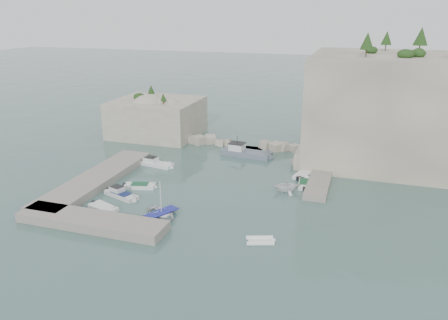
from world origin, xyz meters
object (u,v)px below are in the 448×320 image
(motorboat_c, at_px, (140,188))
(tender_east_c, at_px, (305,175))
(motorboat_d, at_px, (121,197))
(tender_east_a, at_px, (286,191))
(motorboat_a, at_px, (156,166))
(rowboat, at_px, (162,216))
(work_boat, at_px, (246,156))
(inflatable_dinghy, at_px, (260,242))
(tender_east_b, at_px, (304,185))
(motorboat_e, at_px, (104,210))
(tender_east_d, at_px, (301,169))

(motorboat_c, height_order, tender_east_c, same)
(motorboat_d, xyz_separation_m, tender_east_a, (20.54, 8.62, 0.00))
(tender_east_a, height_order, tender_east_c, tender_east_a)
(motorboat_a, xyz_separation_m, rowboat, (8.75, -16.09, 0.00))
(rowboat, height_order, work_boat, work_boat)
(tender_east_c, bearing_deg, inflatable_dinghy, -169.27)
(tender_east_a, bearing_deg, tender_east_b, -58.78)
(motorboat_e, bearing_deg, motorboat_a, 115.15)
(work_boat, bearing_deg, tender_east_d, -14.63)
(motorboat_a, distance_m, work_boat, 15.52)
(motorboat_d, relative_size, tender_east_a, 1.49)
(motorboat_a, xyz_separation_m, motorboat_e, (1.16, -16.81, 0.00))
(motorboat_d, bearing_deg, motorboat_c, 96.51)
(motorboat_a, distance_m, tender_east_b, 23.81)
(motorboat_c, relative_size, motorboat_d, 0.82)
(motorboat_c, height_order, tender_east_a, tender_east_a)
(motorboat_e, distance_m, tender_east_b, 27.58)
(inflatable_dinghy, bearing_deg, motorboat_c, 135.15)
(tender_east_b, bearing_deg, motorboat_d, 110.85)
(inflatable_dinghy, bearing_deg, tender_east_a, 70.35)
(motorboat_c, relative_size, tender_east_c, 0.83)
(motorboat_e, distance_m, tender_east_d, 30.73)
(motorboat_d, distance_m, tender_east_c, 27.01)
(motorboat_a, distance_m, tender_east_d, 22.94)
(motorboat_c, xyz_separation_m, tender_east_b, (21.75, 8.01, 0.00))
(inflatable_dinghy, xyz_separation_m, tender_east_d, (0.74, 24.11, 0.00))
(motorboat_a, xyz_separation_m, motorboat_c, (2.03, -9.05, 0.00))
(rowboat, distance_m, tender_east_c, 23.96)
(motorboat_d, height_order, tender_east_a, tender_east_a)
(tender_east_c, relative_size, tender_east_d, 1.39)
(motorboat_a, relative_size, inflatable_dinghy, 2.03)
(tender_east_b, relative_size, work_boat, 0.51)
(inflatable_dinghy, xyz_separation_m, tender_east_b, (2.26, 17.54, 0.00))
(motorboat_a, height_order, motorboat_c, motorboat_a)
(tender_east_c, distance_m, work_boat, 12.51)
(motorboat_a, distance_m, tender_east_c, 23.48)
(motorboat_c, bearing_deg, tender_east_a, -0.64)
(motorboat_d, bearing_deg, tender_east_b, 46.99)
(motorboat_e, distance_m, tender_east_c, 29.67)
(motorboat_e, height_order, work_boat, work_boat)
(motorboat_d, height_order, tender_east_d, tender_east_d)
(tender_east_d, bearing_deg, inflatable_dinghy, -155.83)
(tender_east_c, bearing_deg, motorboat_d, 140.52)
(motorboat_d, distance_m, tender_east_b, 25.37)
(tender_east_d, bearing_deg, tender_east_c, -132.37)
(tender_east_c, relative_size, work_boat, 0.60)
(tender_east_a, bearing_deg, motorboat_c, 80.82)
(motorboat_e, bearing_deg, tender_east_a, 53.19)
(tender_east_b, bearing_deg, tender_east_d, 6.82)
(motorboat_c, distance_m, tender_east_a, 20.35)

